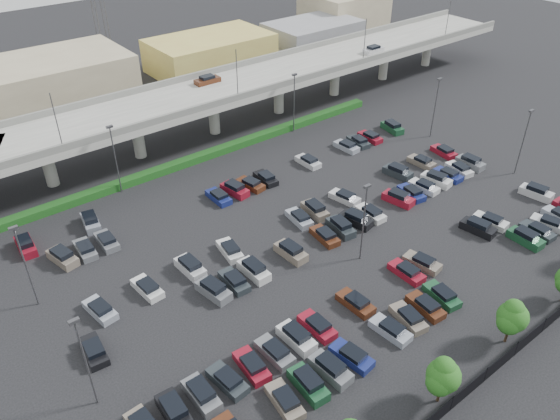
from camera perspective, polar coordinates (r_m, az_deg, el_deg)
name	(u,v)px	position (r m, az deg, el deg)	size (l,w,h in m)	color
ground	(316,228)	(71.05, 3.77, -1.87)	(280.00, 280.00, 0.00)	black
overpass	(185,102)	(90.74, -9.91, 11.06)	(150.00, 13.00, 15.80)	gray
hedge	(212,153)	(87.99, -7.09, 5.93)	(66.00, 1.60, 1.10)	#134215
fence	(510,355)	(58.19, 22.86, -13.77)	(70.00, 0.10, 2.00)	black
tree_row	(507,323)	(57.31, 22.61, -10.83)	(65.07, 3.66, 5.94)	#332316
parked_cars	(330,244)	(67.41, 5.24, -3.53)	(63.14, 41.67, 1.67)	#8C92A0
light_poles	(282,191)	(66.61, 0.16, 1.99)	(66.90, 48.38, 10.30)	#444448
distant_buildings	(167,58)	(122.17, -11.69, 15.25)	(138.00, 24.00, 9.00)	gray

